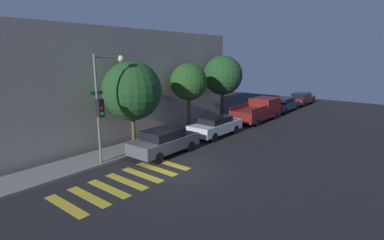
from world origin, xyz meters
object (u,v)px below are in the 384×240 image
object	(u,v)px
pickup_truck	(258,110)
tree_midblock	(189,82)
sedan_tail_of_row	(301,98)
sedan_middle	(215,126)
sedan_near_corner	(164,141)
tree_far_end	(223,76)
traffic_light_pole	(104,96)
sedan_far_end	(283,104)
tree_near_corner	(132,91)

from	to	relation	value
pickup_truck	tree_midblock	distance (m)	7.81
sedan_tail_of_row	tree_midblock	bearing A→B (deg)	173.25
sedan_middle	pickup_truck	xyz separation A→B (m)	(6.60, 0.00, 0.18)
sedan_near_corner	sedan_tail_of_row	distance (m)	22.67
tree_far_end	pickup_truck	bearing A→B (deg)	-39.77
traffic_light_pole	tree_midblock	size ratio (longest dim) A/B	1.12
pickup_truck	sedan_middle	bearing A→B (deg)	-180.00
pickup_truck	tree_midblock	world-z (taller)	tree_midblock
sedan_middle	sedan_tail_of_row	size ratio (longest dim) A/B	0.98
sedan_tail_of_row	tree_midblock	world-z (taller)	tree_midblock
pickup_truck	tree_far_end	world-z (taller)	tree_far_end
sedan_middle	pickup_truck	distance (m)	6.60
pickup_truck	sedan_far_end	size ratio (longest dim) A/B	1.21
sedan_middle	sedan_tail_of_row	bearing A→B (deg)	0.00
sedan_near_corner	pickup_truck	bearing A→B (deg)	0.00
sedan_near_corner	tree_far_end	xyz separation A→B (m)	(9.25, 2.11, 3.17)
sedan_near_corner	tree_near_corner	size ratio (longest dim) A/B	0.81
traffic_light_pole	sedan_near_corner	xyz separation A→B (m)	(2.95, -1.27, -2.82)
sedan_far_end	tree_near_corner	distance (m)	18.05
tree_near_corner	tree_midblock	bearing A→B (deg)	-0.00
tree_near_corner	pickup_truck	bearing A→B (deg)	-9.81
traffic_light_pole	sedan_far_end	xyz separation A→B (m)	(20.21, -1.27, -2.86)
traffic_light_pole	sedan_tail_of_row	world-z (taller)	traffic_light_pole
sedan_tail_of_row	tree_far_end	bearing A→B (deg)	171.05
traffic_light_pole	pickup_truck	xyz separation A→B (m)	(14.74, -1.27, -2.67)
sedan_far_end	tree_midblock	world-z (taller)	tree_midblock
sedan_middle	sedan_far_end	bearing A→B (deg)	-0.00
sedan_middle	pickup_truck	bearing A→B (deg)	0.00
sedan_middle	sedan_tail_of_row	distance (m)	17.48
traffic_light_pole	sedan_tail_of_row	xyz separation A→B (m)	(25.62, -1.27, -2.87)
sedan_middle	pickup_truck	size ratio (longest dim) A/B	0.78
traffic_light_pole	tree_far_end	world-z (taller)	traffic_light_pole
pickup_truck	tree_far_end	distance (m)	4.48
sedan_near_corner	sedan_far_end	size ratio (longest dim) A/B	0.92
sedan_far_end	sedan_tail_of_row	size ratio (longest dim) A/B	1.03
traffic_light_pole	tree_midblock	world-z (taller)	traffic_light_pole
sedan_far_end	tree_far_end	distance (m)	8.89
sedan_tail_of_row	tree_midblock	size ratio (longest dim) A/B	0.89
sedan_near_corner	sedan_middle	xyz separation A→B (m)	(5.19, 0.00, -0.03)
sedan_middle	sedan_far_end	world-z (taller)	sedan_far_end
pickup_truck	tree_midblock	bearing A→B (deg)	163.17
sedan_tail_of_row	tree_far_end	distance (m)	13.96
sedan_middle	sedan_tail_of_row	world-z (taller)	sedan_middle
sedan_middle	tree_far_end	distance (m)	5.59
tree_midblock	pickup_truck	bearing A→B (deg)	-16.83
sedan_near_corner	tree_near_corner	world-z (taller)	tree_near_corner
sedan_near_corner	pickup_truck	distance (m)	11.79
tree_midblock	tree_far_end	xyz separation A→B (m)	(4.45, 0.00, 0.26)
traffic_light_pole	tree_far_end	size ratio (longest dim) A/B	1.01
sedan_near_corner	tree_far_end	distance (m)	10.01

